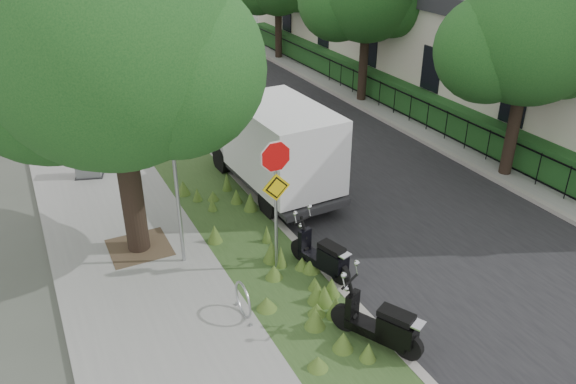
# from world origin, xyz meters

# --- Properties ---
(ground) EXTENTS (120.00, 120.00, 0.00)m
(ground) POSITION_xyz_m (0.00, 0.00, 0.00)
(ground) COLOR #4C5147
(ground) RESTS_ON ground
(sidewalk_near) EXTENTS (3.50, 60.00, 0.12)m
(sidewalk_near) POSITION_xyz_m (-4.25, 10.00, 0.06)
(sidewalk_near) COLOR gray
(sidewalk_near) RESTS_ON ground
(verge) EXTENTS (2.00, 60.00, 0.12)m
(verge) POSITION_xyz_m (-1.50, 10.00, 0.06)
(verge) COLOR #2F4A1F
(verge) RESTS_ON ground
(kerb_near) EXTENTS (0.20, 60.00, 0.13)m
(kerb_near) POSITION_xyz_m (-0.50, 10.00, 0.07)
(kerb_near) COLOR #9E9991
(kerb_near) RESTS_ON ground
(road) EXTENTS (7.00, 60.00, 0.01)m
(road) POSITION_xyz_m (3.00, 10.00, 0.01)
(road) COLOR black
(road) RESTS_ON ground
(kerb_far) EXTENTS (0.20, 60.00, 0.13)m
(kerb_far) POSITION_xyz_m (6.50, 10.00, 0.07)
(kerb_far) COLOR #9E9991
(kerb_far) RESTS_ON ground
(footpath_far) EXTENTS (3.20, 60.00, 0.12)m
(footpath_far) POSITION_xyz_m (8.20, 10.00, 0.06)
(footpath_far) COLOR gray
(footpath_far) RESTS_ON ground
(street_tree_main) EXTENTS (6.21, 5.54, 7.66)m
(street_tree_main) POSITION_xyz_m (-4.08, 2.86, 4.80)
(street_tree_main) COLOR black
(street_tree_main) RESTS_ON ground
(bare_post) EXTENTS (0.08, 0.08, 4.00)m
(bare_post) POSITION_xyz_m (-3.20, 1.80, 2.12)
(bare_post) COLOR #A5A8AD
(bare_post) RESTS_ON ground
(bike_hoop) EXTENTS (0.06, 0.78, 0.77)m
(bike_hoop) POSITION_xyz_m (-2.70, -0.60, 0.50)
(bike_hoop) COLOR #A5A8AD
(bike_hoop) RESTS_ON ground
(sign_assembly) EXTENTS (0.94, 0.08, 3.22)m
(sign_assembly) POSITION_xyz_m (-1.40, 0.58, 2.33)
(sign_assembly) COLOR #A5A8AD
(sign_assembly) RESTS_ON ground
(fence_far) EXTENTS (0.04, 24.00, 1.00)m
(fence_far) POSITION_xyz_m (7.20, 10.00, 0.67)
(fence_far) COLOR black
(fence_far) RESTS_ON ground
(hedge_far) EXTENTS (1.00, 24.00, 1.10)m
(hedge_far) POSITION_xyz_m (7.90, 10.00, 0.67)
(hedge_far) COLOR #19471B
(hedge_far) RESTS_ON footpath_far
(far_tree_a) EXTENTS (4.60, 4.10, 6.22)m
(far_tree_a) POSITION_xyz_m (6.94, 2.05, 4.13)
(far_tree_a) COLOR black
(far_tree_a) RESTS_ON ground
(scooter_near) EXTENTS (1.03, 1.73, 0.90)m
(scooter_near) POSITION_xyz_m (-0.71, -2.62, 0.56)
(scooter_near) COLOR black
(scooter_near) RESTS_ON ground
(scooter_far) EXTENTS (0.68, 1.72, 0.84)m
(scooter_far) POSITION_xyz_m (-0.55, -0.14, 0.53)
(scooter_far) COLOR black
(scooter_far) RESTS_ON ground
(box_truck) EXTENTS (2.21, 5.12, 2.28)m
(box_truck) POSITION_xyz_m (0.30, 4.30, 1.49)
(box_truck) COLOR #262628
(box_truck) RESTS_ON ground
(utility_cabinet) EXTENTS (0.92, 0.75, 1.06)m
(utility_cabinet) POSITION_xyz_m (-4.41, 7.40, 0.63)
(utility_cabinet) COLOR #262628
(utility_cabinet) RESTS_ON ground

